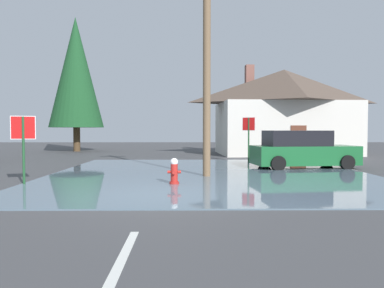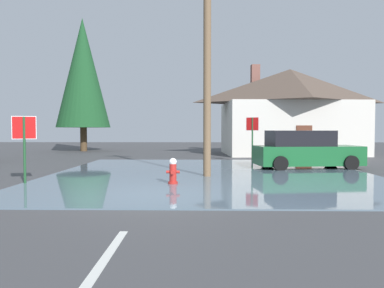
# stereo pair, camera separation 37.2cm
# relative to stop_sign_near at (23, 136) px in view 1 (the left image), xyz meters

# --- Properties ---
(ground_plane) EXTENTS (80.00, 80.00, 0.10)m
(ground_plane) POSITION_rel_stop_sign_near_xyz_m (4.36, -1.84, -1.60)
(ground_plane) COLOR #424244
(flood_puddle) EXTENTS (12.33, 12.87, 0.04)m
(flood_puddle) POSITION_rel_stop_sign_near_xyz_m (6.05, 2.76, -1.53)
(flood_puddle) COLOR slate
(flood_puddle) RESTS_ON ground
(lane_stop_bar) EXTENTS (4.40, 0.59, 0.01)m
(lane_stop_bar) POSITION_rel_stop_sign_near_xyz_m (4.96, -2.89, -1.55)
(lane_stop_bar) COLOR silver
(lane_stop_bar) RESTS_ON ground
(lane_center_stripe) EXTENTS (0.18, 2.75, 0.01)m
(lane_center_stripe) POSITION_rel_stop_sign_near_xyz_m (4.28, -6.70, -1.55)
(lane_center_stripe) COLOR silver
(lane_center_stripe) RESTS_ON ground
(stop_sign_near) EXTENTS (0.71, 0.22, 2.18)m
(stop_sign_near) POSITION_rel_stop_sign_near_xyz_m (0.00, 0.00, 0.00)
(stop_sign_near) COLOR #1E4C28
(stop_sign_near) RESTS_ON ground
(fire_hydrant) EXTENTS (0.43, 0.37, 0.85)m
(fire_hydrant) POSITION_rel_stop_sign_near_xyz_m (4.73, -0.01, -1.13)
(fire_hydrant) COLOR #AD231E
(fire_hydrant) RESTS_ON ground
(utility_pole) EXTENTS (1.60, 0.28, 7.95)m
(utility_pole) POSITION_rel_stop_sign_near_xyz_m (5.85, 1.92, 2.60)
(utility_pole) COLOR brown
(utility_pole) RESTS_ON ground
(stop_sign_far) EXTENTS (0.62, 0.36, 2.39)m
(stop_sign_far) POSITION_rel_stop_sign_near_xyz_m (8.34, 7.68, 0.15)
(stop_sign_far) COLOR #1E4C28
(stop_sign_far) RESTS_ON ground
(house) EXTENTS (10.04, 6.96, 6.44)m
(house) POSITION_rel_stop_sign_near_xyz_m (11.93, 14.43, 1.55)
(house) COLOR beige
(house) RESTS_ON ground
(parked_car) EXTENTS (4.76, 2.46, 1.70)m
(parked_car) POSITION_rel_stop_sign_near_xyz_m (10.31, 4.96, -0.74)
(parked_car) COLOR #195B2D
(parked_car) RESTS_ON ground
(pine_tree_tall_left) EXTENTS (4.24, 4.24, 10.61)m
(pine_tree_tall_left) POSITION_rel_stop_sign_near_xyz_m (-3.74, 17.76, 4.69)
(pine_tree_tall_left) COLOR #4C3823
(pine_tree_tall_left) RESTS_ON ground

